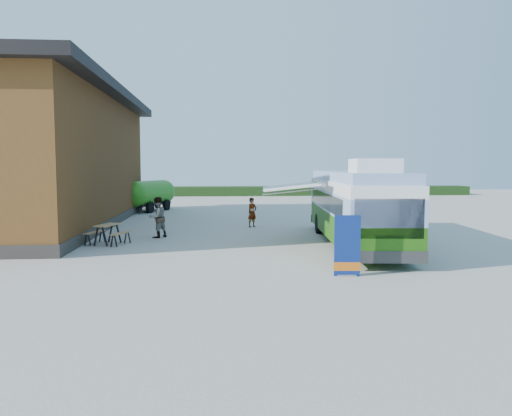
{
  "coord_description": "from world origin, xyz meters",
  "views": [
    {
      "loc": [
        -0.89,
        -18.11,
        3.29
      ],
      "look_at": [
        0.93,
        4.35,
        1.4
      ],
      "focal_mm": 35.0,
      "sensor_mm": 36.0,
      "label": 1
    }
  ],
  "objects": [
    {
      "name": "slurry_tanker",
      "position": [
        -5.7,
        18.71,
        1.29
      ],
      "size": [
        3.35,
        5.71,
        2.25
      ],
      "rotation": [
        0.0,
        0.0,
        -0.4
      ],
      "color": "#2C8317",
      "rests_on": "ground"
    },
    {
      "name": "banner",
      "position": [
        3.02,
        -3.64,
        0.75
      ],
      "size": [
        0.8,
        0.23,
        1.84
      ],
      "rotation": [
        0.0,
        0.0,
        -0.09
      ],
      "color": "navy",
      "rests_on": "ground"
    },
    {
      "name": "person_b",
      "position": [
        -3.58,
        5.01,
        0.94
      ],
      "size": [
        1.15,
        1.15,
        1.88
      ],
      "primitive_type": "imported",
      "rotation": [
        0.0,
        0.0,
        -2.36
      ],
      "color": "#999999",
      "rests_on": "ground"
    },
    {
      "name": "awning",
      "position": [
        2.4,
        2.39,
        2.59
      ],
      "size": [
        2.7,
        3.98,
        0.49
      ],
      "rotation": [
        0.0,
        0.0,
        -0.09
      ],
      "color": "white",
      "rests_on": "ground"
    },
    {
      "name": "barn",
      "position": [
        -10.5,
        10.0,
        3.59
      ],
      "size": [
        9.6,
        21.2,
        7.5
      ],
      "color": "brown",
      "rests_on": "ground"
    },
    {
      "name": "picnic_table",
      "position": [
        -5.44,
        3.16,
        0.64
      ],
      "size": [
        1.85,
        1.74,
        0.85
      ],
      "rotation": [
        0.0,
        0.0,
        -0.33
      ],
      "color": "tan",
      "rests_on": "ground"
    },
    {
      "name": "ground",
      "position": [
        0.0,
        0.0,
        0.0
      ],
      "size": [
        100.0,
        100.0,
        0.0
      ],
      "primitive_type": "plane",
      "color": "#BCB7AD",
      "rests_on": "ground"
    },
    {
      "name": "person_a",
      "position": [
        1.07,
        8.69,
        0.8
      ],
      "size": [
        0.69,
        0.66,
        1.6
      ],
      "primitive_type": "imported",
      "rotation": [
        0.0,
        0.0,
        0.66
      ],
      "color": "#999999",
      "rests_on": "ground"
    },
    {
      "name": "hedge",
      "position": [
        8.0,
        38.0,
        0.5
      ],
      "size": [
        40.0,
        3.0,
        1.0
      ],
      "primitive_type": "cube",
      "color": "#264419",
      "rests_on": "ground"
    },
    {
      "name": "bus",
      "position": [
        4.93,
        2.42,
        1.7
      ],
      "size": [
        3.45,
        11.72,
        3.55
      ],
      "rotation": [
        0.0,
        0.0,
        -0.09
      ],
      "color": "#357012",
      "rests_on": "ground"
    }
  ]
}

